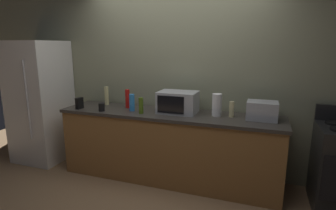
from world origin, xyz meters
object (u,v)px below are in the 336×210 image
at_px(paper_towel_roll, 217,105).
at_px(microwave, 178,102).
at_px(toaster_oven, 262,111).
at_px(mug_black, 102,107).
at_px(bottle_spray_cleaner, 132,103).
at_px(refrigerator, 41,102).
at_px(cordless_phone, 79,103).
at_px(bottle_olive_oil, 141,106).
at_px(bottle_hand_soap, 232,109).
at_px(bottle_vinegar, 107,96).
at_px(bottle_hot_sauce, 128,99).

bearing_deg(paper_towel_roll, microwave, -179.74).
height_order(toaster_oven, mug_black, toaster_oven).
distance_m(toaster_oven, bottle_spray_cleaner, 1.60).
bearing_deg(refrigerator, bottle_spray_cleaner, -2.20).
distance_m(microwave, cordless_phone, 1.34).
height_order(bottle_olive_oil, bottle_spray_cleaner, bottle_spray_cleaner).
relative_size(bottle_hand_soap, bottle_spray_cleaner, 0.84).
bearing_deg(cordless_phone, microwave, 13.89).
relative_size(refrigerator, microwave, 3.75).
height_order(refrigerator, bottle_spray_cleaner, refrigerator).
bearing_deg(bottle_hand_soap, bottle_vinegar, 176.61).
bearing_deg(microwave, bottle_vinegar, 174.23).
bearing_deg(refrigerator, paper_towel_roll, 1.08).
relative_size(bottle_hot_sauce, mug_black, 2.47).
bearing_deg(paper_towel_roll, toaster_oven, 1.11).
bearing_deg(refrigerator, bottle_hand_soap, 1.11).
distance_m(refrigerator, paper_towel_roll, 2.66).
bearing_deg(refrigerator, cordless_phone, -12.08).
bearing_deg(refrigerator, bottle_hot_sauce, 3.22).
distance_m(toaster_oven, paper_towel_roll, 0.52).
xyz_separation_m(bottle_hot_sauce, bottle_hand_soap, (1.39, -0.03, -0.03)).
bearing_deg(microwave, bottle_spray_cleaner, -169.55).
height_order(bottle_hot_sauce, bottle_olive_oil, bottle_hot_sauce).
bearing_deg(cordless_phone, bottle_hot_sauce, 28.05).
bearing_deg(microwave, bottle_hand_soap, 0.57).
bearing_deg(bottle_hand_soap, bottle_olive_oil, -169.46).
distance_m(paper_towel_roll, cordless_phone, 1.82).
height_order(refrigerator, mug_black, refrigerator).
height_order(toaster_oven, paper_towel_roll, paper_towel_roll).
distance_m(refrigerator, toaster_oven, 3.17).
bearing_deg(bottle_spray_cleaner, mug_black, -158.76).
xyz_separation_m(toaster_oven, cordless_phone, (-2.32, -0.24, -0.03)).
height_order(microwave, bottle_spray_cleaner, microwave).
bearing_deg(bottle_spray_cleaner, bottle_vinegar, 156.87).
relative_size(refrigerator, paper_towel_roll, 6.67).
bearing_deg(mug_black, refrigerator, 170.45).
bearing_deg(refrigerator, bottle_vinegar, 8.57).
relative_size(toaster_oven, bottle_spray_cleaner, 1.54).
bearing_deg(cordless_phone, paper_towel_roll, 11.30).
bearing_deg(microwave, refrigerator, -178.73).
height_order(cordless_phone, bottle_olive_oil, bottle_olive_oil).
bearing_deg(toaster_oven, bottle_spray_cleaner, -175.67).
height_order(toaster_oven, bottle_spray_cleaner, bottle_spray_cleaner).
relative_size(bottle_vinegar, bottle_spray_cleaner, 1.18).
bearing_deg(bottle_vinegar, bottle_hot_sauce, -11.81).
relative_size(toaster_oven, mug_black, 3.31).
bearing_deg(paper_towel_roll, cordless_phone, -172.68).
bearing_deg(bottle_vinegar, bottle_spray_cleaner, -23.13).
xyz_separation_m(paper_towel_roll, bottle_hand_soap, (0.18, 0.00, -0.04)).
bearing_deg(toaster_oven, microwave, -179.31).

